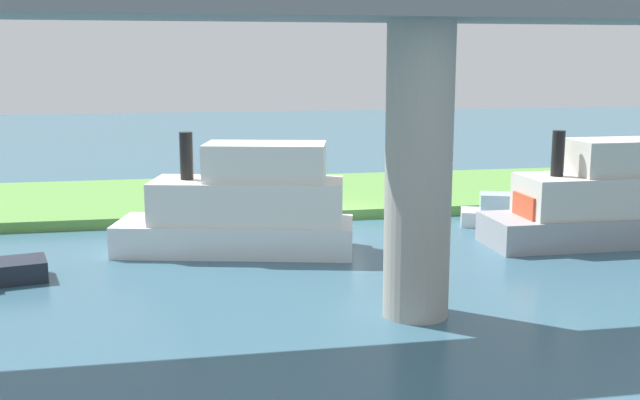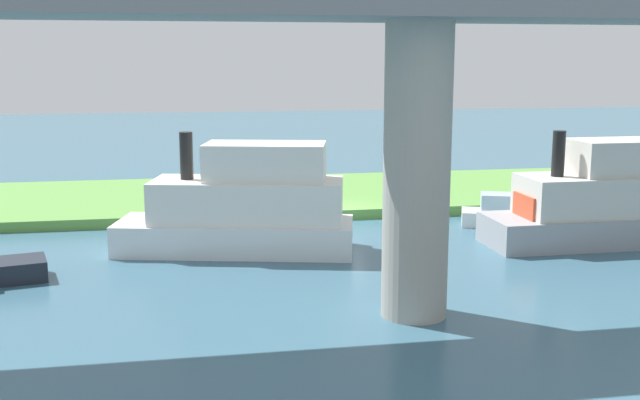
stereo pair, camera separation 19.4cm
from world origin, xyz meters
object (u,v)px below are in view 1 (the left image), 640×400
object	(u,v)px
mooring_post	(182,203)
person_on_bank	(426,183)
bridge_pylon	(418,172)
motorboat_red	(507,214)
riverboat_paddlewheel	(243,208)
houseboat_blue	(604,201)

from	to	relation	value
mooring_post	person_on_bank	bearing A→B (deg)	-172.27
bridge_pylon	mooring_post	size ratio (longest dim) A/B	11.49
bridge_pylon	motorboat_red	size ratio (longest dim) A/B	1.82
motorboat_red	mooring_post	bearing A→B (deg)	-14.57
bridge_pylon	person_on_bank	xyz separation A→B (m)	(-6.06, -17.24, -3.28)
bridge_pylon	person_on_bank	world-z (taller)	bridge_pylon
mooring_post	riverboat_paddlewheel	distance (m)	7.07
riverboat_paddlewheel	houseboat_blue	bearing A→B (deg)	175.18
mooring_post	motorboat_red	xyz separation A→B (m)	(-15.22, 3.96, -0.34)
mooring_post	houseboat_blue	world-z (taller)	houseboat_blue
mooring_post	motorboat_red	distance (m)	15.73
bridge_pylon	mooring_post	xyz separation A→B (m)	(6.98, -15.47, -3.59)
mooring_post	houseboat_blue	size ratio (longest dim) A/B	0.08
riverboat_paddlewheel	motorboat_red	bearing A→B (deg)	-168.43
person_on_bank	houseboat_blue	world-z (taller)	houseboat_blue
houseboat_blue	person_on_bank	bearing A→B (deg)	-63.70
mooring_post	motorboat_red	world-z (taller)	motorboat_red
motorboat_red	riverboat_paddlewheel	bearing A→B (deg)	11.57
riverboat_paddlewheel	houseboat_blue	world-z (taller)	riverboat_paddlewheel
motorboat_red	person_on_bank	bearing A→B (deg)	-69.11
person_on_bank	motorboat_red	bearing A→B (deg)	110.89
bridge_pylon	person_on_bank	bearing A→B (deg)	-109.36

